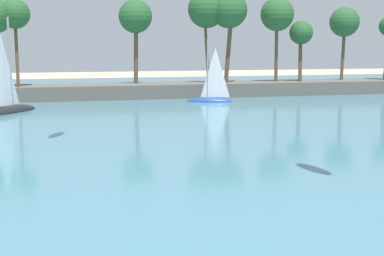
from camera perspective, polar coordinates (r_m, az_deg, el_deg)
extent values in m
cube|color=teal|center=(56.71, -9.92, 2.22)|extent=(220.00, 99.02, 0.06)
cube|color=#605B54|center=(66.06, -10.42, 3.94)|extent=(93.97, 6.00, 1.80)
cylinder|color=brown|center=(64.64, -18.70, 8.05)|extent=(0.38, 0.79, 8.46)
sphere|color=#285B2D|center=(64.73, -18.89, 11.79)|extent=(3.50, 3.50, 3.50)
cylinder|color=brown|center=(72.07, 11.81, 7.63)|extent=(0.52, 0.81, 6.52)
sphere|color=#285B2D|center=(72.07, 11.89, 10.22)|extent=(3.16, 3.16, 3.16)
cylinder|color=brown|center=(68.23, 4.06, 8.90)|extent=(1.10, 1.06, 9.33)
sphere|color=#285B2D|center=(68.37, 4.10, 12.80)|extent=(4.67, 4.67, 4.67)
cylinder|color=brown|center=(68.49, 1.59, 8.97)|extent=(0.89, 0.73, 9.43)
sphere|color=#285B2D|center=(68.64, 1.61, 12.90)|extent=(4.83, 4.83, 4.83)
cylinder|color=brown|center=(76.85, 16.26, 8.12)|extent=(0.77, 0.75, 8.06)
sphere|color=#285B2D|center=(76.91, 16.39, 11.11)|extent=(4.13, 4.13, 4.13)
cylinder|color=brown|center=(67.16, -6.17, 8.50)|extent=(0.69, 0.61, 8.45)
sphere|color=#285B2D|center=(67.25, -6.23, 12.10)|extent=(4.23, 4.23, 4.23)
cylinder|color=brown|center=(70.93, 9.24, 8.64)|extent=(0.70, 0.84, 8.89)
sphere|color=#285B2D|center=(71.03, 9.34, 12.22)|extent=(4.43, 4.43, 4.43)
ellipsoid|color=black|center=(54.91, -19.32, 1.65)|extent=(5.81, 6.79, 1.38)
cylinder|color=gray|center=(54.78, -19.35, 6.90)|extent=(0.21, 0.21, 8.65)
pyramid|color=silver|center=(53.95, -20.17, 6.14)|extent=(2.03, 2.62, 7.36)
ellipsoid|color=#234793|center=(61.33, 1.95, 2.90)|extent=(5.66, 3.38, 1.09)
cylinder|color=gray|center=(61.05, 1.71, 6.58)|extent=(0.16, 0.16, 6.78)
pyramid|color=white|center=(61.00, 2.58, 6.09)|extent=(2.35, 0.99, 5.76)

